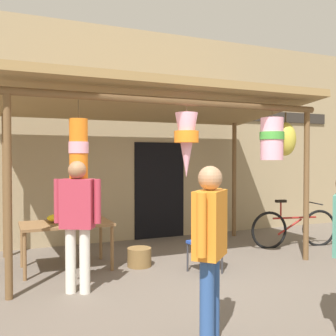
# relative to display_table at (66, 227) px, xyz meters

# --- Properties ---
(ground_plane) EXTENTS (30.00, 30.00, 0.00)m
(ground_plane) POSITION_rel_display_table_xyz_m (1.51, -1.05, -0.64)
(ground_plane) COLOR #60564C
(shop_facade) EXTENTS (11.49, 0.29, 4.29)m
(shop_facade) POSITION_rel_display_table_xyz_m (1.51, 1.71, 1.50)
(shop_facade) COLOR #9E8966
(shop_facade) RESTS_ON ground_plane
(market_stall_canopy) EXTENTS (5.04, 2.64, 2.78)m
(market_stall_canopy) POSITION_rel_display_table_xyz_m (1.54, -0.11, 1.79)
(market_stall_canopy) COLOR brown
(market_stall_canopy) RESTS_ON ground_plane
(display_table) EXTENTS (1.33, 0.80, 0.71)m
(display_table) POSITION_rel_display_table_xyz_m (0.00, 0.00, 0.00)
(display_table) COLOR brown
(display_table) RESTS_ON ground_plane
(flower_heap_on_table) EXTENTS (0.63, 0.44, 0.14)m
(flower_heap_on_table) POSITION_rel_display_table_xyz_m (0.05, 0.07, 0.14)
(flower_heap_on_table) COLOR yellow
(flower_heap_on_table) RESTS_ON display_table
(folding_chair) EXTENTS (0.45, 0.45, 0.84)m
(folding_chair) POSITION_rel_display_table_xyz_m (1.90, -0.99, -0.14)
(folding_chair) COLOR #2347A8
(folding_chair) RESTS_ON ground_plane
(wicker_basket_by_table) EXTENTS (0.37, 0.37, 0.29)m
(wicker_basket_by_table) POSITION_rel_display_table_xyz_m (1.06, -0.30, -0.50)
(wicker_basket_by_table) COLOR brown
(wicker_basket_by_table) RESTS_ON ground_plane
(parked_bicycle) EXTENTS (1.73, 0.50, 0.92)m
(parked_bicycle) POSITION_rel_display_table_xyz_m (4.18, -0.21, -0.29)
(parked_bicycle) COLOR black
(parked_bicycle) RESTS_ON ground_plane
(vendor_in_orange) EXTENTS (0.45, 0.44, 1.61)m
(vendor_in_orange) POSITION_rel_display_table_xyz_m (0.80, -2.96, 0.31)
(vendor_in_orange) COLOR #2D5193
(vendor_in_orange) RESTS_ON ground_plane
(customer_foreground) EXTENTS (0.53, 0.38, 1.64)m
(customer_foreground) POSITION_rel_display_table_xyz_m (-0.04, -1.13, 0.33)
(customer_foreground) COLOR silver
(customer_foreground) RESTS_ON ground_plane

